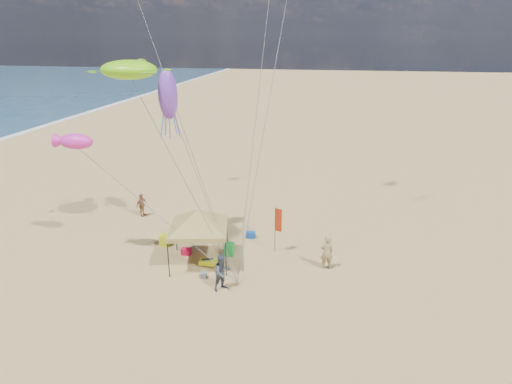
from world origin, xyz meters
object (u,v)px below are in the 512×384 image
feather_flag (278,223)px  chair_green (229,249)px  person_near_a (327,252)px  person_near_c (215,230)px  canopy_tent (198,211)px  person_far_a (142,205)px  cooler_blue (251,235)px  person_near_b (222,272)px  cooler_red (186,251)px  chair_yellow (165,240)px  beach_cart (208,262)px

feather_flag → chair_green: feather_flag is taller
person_near_a → person_near_c: size_ratio=1.04×
canopy_tent → person_far_a: (-5.82, 5.43, -2.21)m
cooler_blue → chair_green: chair_green is taller
chair_green → person_near_c: 1.75m
person_near_b → person_near_c: bearing=63.1°
feather_flag → cooler_blue: feather_flag is taller
cooler_red → person_far_a: (-4.78, 4.73, 0.62)m
cooler_red → person_near_c: (1.25, 1.58, 0.73)m
canopy_tent → cooler_blue: bearing=58.0°
person_near_b → feather_flag: bearing=16.9°
person_near_b → cooler_blue: bearing=40.4°
chair_yellow → person_near_a: 9.54m
person_near_b → person_far_a: size_ratio=1.15×
chair_green → person_near_b: person_near_b is taller
cooler_red → canopy_tent: bearing=-34.1°
feather_flag → cooler_blue: size_ratio=5.06×
canopy_tent → chair_yellow: (-2.67, 1.56, -2.68)m
chair_green → chair_yellow: bearing=173.7°
cooler_blue → feather_flag: bearing=-39.5°
canopy_tent → chair_yellow: size_ratio=8.22×
feather_flag → person_near_b: 4.86m
beach_cart → canopy_tent: bearing=154.8°
feather_flag → chair_yellow: bearing=-176.6°
chair_green → person_near_a: (5.42, -0.53, 0.61)m
cooler_blue → chair_yellow: 5.20m
person_near_b → chair_yellow: bearing=92.6°
cooler_blue → person_near_c: bearing=-148.8°
chair_green → person_near_a: size_ratio=0.37×
feather_flag → person_near_b: feather_flag is taller
cooler_red → person_far_a: bearing=135.3°
canopy_tent → person_near_a: size_ratio=3.01×
cooler_blue → person_near_a: bearing=-31.9°
cooler_red → beach_cart: (1.55, -0.94, 0.01)m
person_near_c → person_near_b: bearing=112.2°
cooler_red → person_near_a: bearing=-0.9°
feather_flag → beach_cart: size_ratio=3.03×
canopy_tent → chair_yellow: bearing=149.7°
cooler_blue → person_near_b: 5.85m
chair_yellow → person_near_b: size_ratio=0.37×
cooler_red → person_near_c: bearing=51.7°
feather_flag → beach_cart: feather_flag is taller
cooler_blue → person_near_b: size_ratio=0.29×
canopy_tent → person_far_a: canopy_tent is taller
cooler_blue → person_far_a: bearing=166.1°
canopy_tent → cooler_blue: size_ratio=10.66×
chair_yellow → person_near_c: (2.88, 0.72, 0.57)m
chair_yellow → feather_flag: bearing=3.4°
cooler_blue → chair_green: bearing=-108.5°
chair_green → chair_yellow: (-4.04, 0.45, 0.00)m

